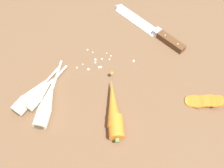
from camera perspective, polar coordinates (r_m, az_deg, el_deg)
The scene contains 8 objects.
ground_plane at distance 69.99cm, azimuth -0.05°, elevation -0.16°, with size 120.00×90.00×4.00cm, color brown.
chefs_knife at distance 85.16cm, azimuth 8.73°, elevation 15.24°, with size 25.16×28.54×4.18cm.
whole_carrot at distance 61.10cm, azimuth 0.72°, elevation -6.77°, with size 4.62×22.60×4.20cm.
parsnip_front at distance 67.65cm, azimuth -20.70°, elevation -2.91°, with size 12.38×17.41×4.00cm.
parsnip_mid_left at distance 67.27cm, azimuth -18.44°, elevation -2.17°, with size 11.92×16.56×4.00cm.
parsnip_mid_right at distance 65.04cm, azimuth -16.83°, elevation -4.62°, with size 6.23×23.69×4.00cm.
carrot_slice_stack at distance 68.87cm, azimuth 23.20°, elevation -4.21°, with size 10.85×4.88×3.55cm.
mince_crumbs at distance 72.55cm, azimuth -3.05°, elevation 5.91°, with size 19.77×9.19×0.89cm.
Camera 1 is at (-1.19, -37.41, 57.14)cm, focal length 34.50 mm.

